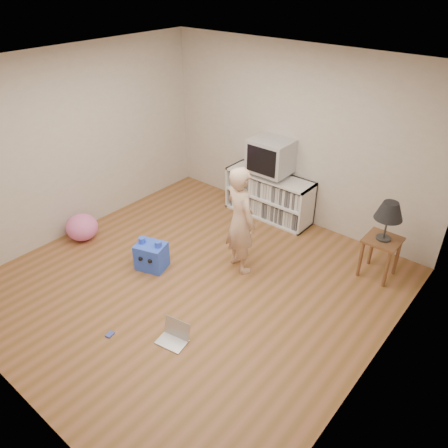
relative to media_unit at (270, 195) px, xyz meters
name	(u,v)px	position (x,y,z in m)	size (l,w,h in m)	color
ground	(194,283)	(0.26, -2.04, -0.35)	(4.50, 4.50, 0.00)	brown
walls	(189,192)	(0.26, -2.04, 0.95)	(4.52, 4.52, 2.60)	beige
ceiling	(184,71)	(0.26, -2.04, 2.25)	(4.50, 4.50, 0.01)	white
media_unit	(270,195)	(0.00, 0.00, 0.00)	(1.40, 0.45, 0.70)	white
dvd_deck	(270,173)	(0.00, -0.02, 0.39)	(0.45, 0.35, 0.07)	gray
crt_tv	(271,156)	(0.00, -0.02, 0.67)	(0.60, 0.53, 0.50)	#ACACB1
side_table	(381,248)	(1.96, -0.39, 0.07)	(0.42, 0.42, 0.55)	brown
table_lamp	(389,212)	(1.96, -0.39, 0.59)	(0.34, 0.34, 0.52)	#333333
person	(240,220)	(0.49, -1.39, 0.37)	(0.53, 0.35, 1.44)	beige
laptop	(175,335)	(0.75, -2.86, -0.29)	(0.35, 0.30, 0.22)	silver
playing_cards	(110,334)	(0.16, -3.27, -0.34)	(0.07, 0.09, 0.02)	#4553B8
plush_blue	(151,256)	(-0.40, -2.13, -0.16)	(0.45, 0.40, 0.44)	#2A52FF
plush_pink	(82,227)	(-1.69, -2.30, -0.16)	(0.45, 0.45, 0.38)	pink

